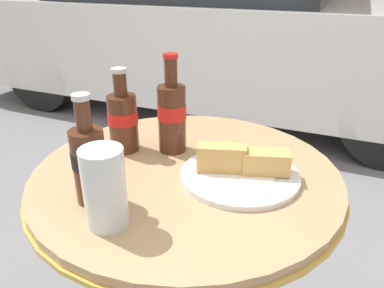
{
  "coord_description": "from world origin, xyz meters",
  "views": [
    {
      "loc": [
        0.31,
        -0.68,
        1.14
      ],
      "look_at": [
        0.0,
        0.03,
        0.78
      ],
      "focal_mm": 35.0,
      "sensor_mm": 36.0,
      "label": 1
    }
  ],
  "objects": [
    {
      "name": "cola_bottle_right",
      "position": [
        -0.19,
        0.04,
        0.81
      ],
      "size": [
        0.07,
        0.07,
        0.21
      ],
      "color": "#4C2819",
      "rests_on": "bistro_table"
    },
    {
      "name": "cola_bottle_center",
      "position": [
        -0.12,
        -0.18,
        0.81
      ],
      "size": [
        0.07,
        0.07,
        0.22
      ],
      "color": "#4C2819",
      "rests_on": "bistro_table"
    },
    {
      "name": "parked_car",
      "position": [
        -0.8,
        2.52,
        0.65
      ],
      "size": [
        4.45,
        1.74,
        1.35
      ],
      "color": "silver",
      "rests_on": "ground_plane"
    },
    {
      "name": "bistro_table",
      "position": [
        0.0,
        0.0,
        0.55
      ],
      "size": [
        0.71,
        0.71,
        0.73
      ],
      "color": "gold",
      "rests_on": "ground_plane"
    },
    {
      "name": "drinking_glass",
      "position": [
        -0.05,
        -0.23,
        0.79
      ],
      "size": [
        0.08,
        0.08,
        0.15
      ],
      "color": "#C68923",
      "rests_on": "bistro_table"
    },
    {
      "name": "lunch_plate_near",
      "position": [
        0.12,
        0.02,
        0.75
      ],
      "size": [
        0.26,
        0.26,
        0.07
      ],
      "color": "white",
      "rests_on": "bistro_table"
    },
    {
      "name": "cola_bottle_left",
      "position": [
        -0.07,
        0.08,
        0.82
      ],
      "size": [
        0.07,
        0.07,
        0.24
      ],
      "color": "#4C2819",
      "rests_on": "bistro_table"
    }
  ]
}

